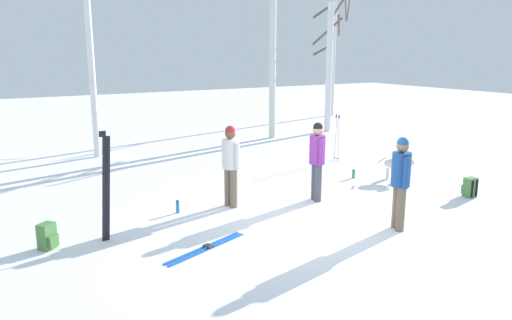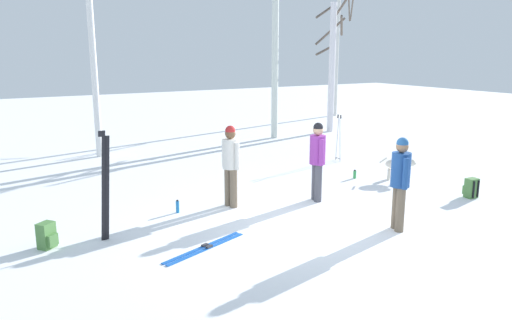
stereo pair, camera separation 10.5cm
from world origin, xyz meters
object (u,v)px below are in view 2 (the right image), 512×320
water_bottle_0 (355,174)px  birch_tree_4 (332,63)px  dog (399,165)px  birch_tree_5 (338,35)px  backpack_1 (471,188)px  ski_pair_planted_0 (105,186)px  person_1 (231,161)px  birch_tree_2 (92,34)px  water_bottle_1 (178,207)px  birch_tree_3 (275,51)px  person_2 (400,178)px  backpack_0 (47,236)px  ski_pair_lying_0 (205,248)px  person_0 (317,157)px  ski_poles_0 (339,136)px

water_bottle_0 → birch_tree_4: bearing=56.6°
dog → birch_tree_5: (6.60, 10.72, 3.51)m
backpack_1 → water_bottle_0: backpack_1 is taller
ski_pair_planted_0 → birch_tree_4: (10.63, 7.33, 1.76)m
person_1 → birch_tree_2: 7.09m
water_bottle_1 → birch_tree_3: bearing=45.5°
backpack_1 → birch_tree_4: bearing=71.2°
dog → water_bottle_0: bearing=139.7°
person_1 → person_2: (2.00, -2.75, 0.00)m
water_bottle_1 → birch_tree_3: (6.32, 6.42, 3.05)m
ski_pair_planted_0 → birch_tree_5: size_ratio=0.25×
birch_tree_3 → birch_tree_5: size_ratio=0.82×
water_bottle_0 → birch_tree_3: 6.98m
backpack_0 → birch_tree_3: (8.86, 7.06, 2.96)m
dog → ski_pair_lying_0: 6.24m
water_bottle_1 → person_2: bearing=-43.0°
ski_pair_planted_0 → backpack_1: ski_pair_planted_0 is taller
person_0 → backpack_0: 5.53m
backpack_0 → birch_tree_4: size_ratio=0.08×
ski_pair_lying_0 → birch_tree_3: size_ratio=0.27×
person_2 → dog: person_2 is taller
birch_tree_2 → water_bottle_1: bearing=-89.2°
backpack_0 → water_bottle_1: 2.62m
backpack_1 → birch_tree_2: (-6.14, 8.55, 3.45)m
water_bottle_0 → ski_poles_0: bearing=62.8°
birch_tree_2 → person_0: bearing=-66.6°
person_0 → person_1: (-1.81, 0.56, 0.00)m
water_bottle_0 → birch_tree_2: birch_tree_2 is taller
ski_poles_0 → birch_tree_3: size_ratio=0.22×
person_0 → ski_pair_lying_0: person_0 is taller
person_1 → ski_pair_lying_0: size_ratio=1.02×
person_1 → backpack_0: bearing=-172.6°
birch_tree_3 → birch_tree_4: size_ratio=1.15×
ski_pair_planted_0 → person_1: bearing=12.2°
water_bottle_1 → birch_tree_2: birch_tree_2 is taller
dog → birch_tree_2: (-5.85, 6.67, 3.27)m
ski_pair_planted_0 → birch_tree_3: bearing=42.3°
backpack_1 → person_0: bearing=153.7°
person_2 → birch_tree_3: (3.19, 9.34, 2.20)m
person_2 → birch_tree_4: (5.94, 9.50, 1.73)m
person_0 → water_bottle_1: person_0 is taller
backpack_1 → birch_tree_3: birch_tree_3 is taller
dog → water_bottle_1: (-5.75, 0.39, -0.26)m
birch_tree_4 → ski_poles_0: bearing=-125.8°
water_bottle_1 → ski_poles_0: bearing=20.0°
water_bottle_0 → dog: bearing=-40.3°
birch_tree_2 → birch_tree_3: birch_tree_2 is taller
backpack_0 → birch_tree_2: size_ratio=0.06×
backpack_1 → birch_tree_5: size_ratio=0.06×
person_1 → ski_pair_lying_0: (-1.41, -1.80, -0.97)m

